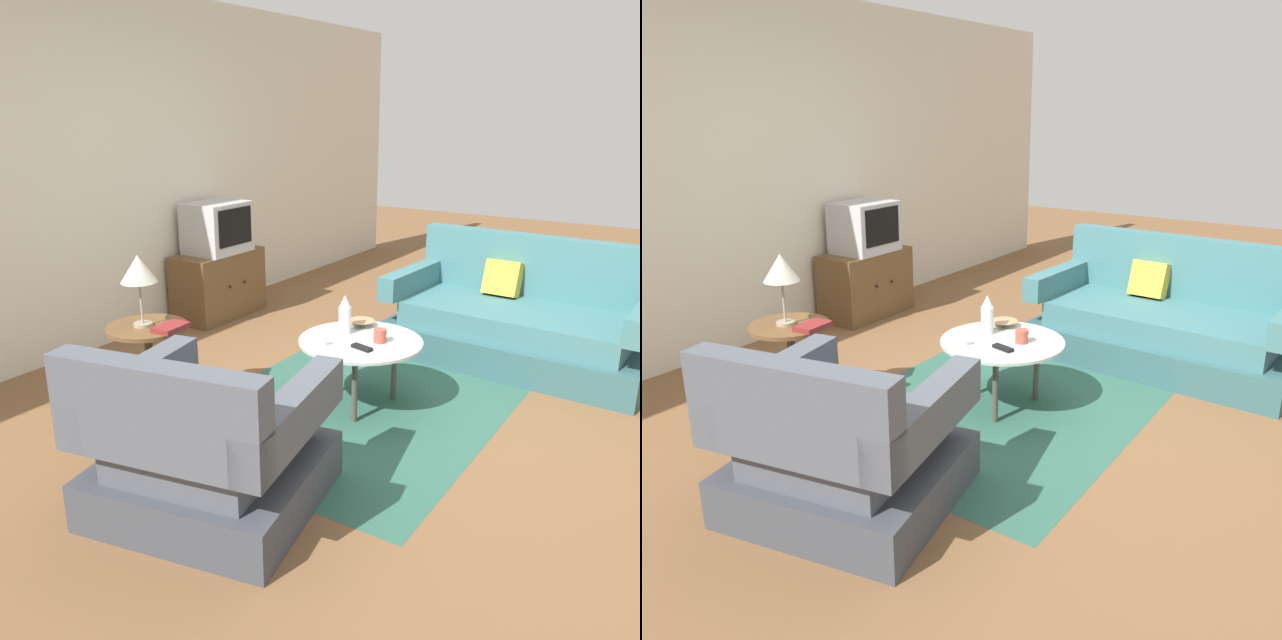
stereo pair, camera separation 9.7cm
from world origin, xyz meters
The scene contains 16 objects.
ground_plane centered at (0.00, 0.00, 0.00)m, with size 16.00×16.00×0.00m, color brown.
back_wall centered at (0.00, 2.53, 1.35)m, with size 9.00×0.12×2.70m, color beige.
area_rug centered at (0.08, 0.20, 0.00)m, with size 2.29×1.73×0.00m, color #2D5B4C.
armchair centered at (-1.29, 0.24, 0.29)m, with size 1.11×1.15×0.86m.
couch centered at (1.43, -0.41, 0.29)m, with size 1.01×1.92×0.89m.
coffee_table centered at (0.08, 0.20, 0.40)m, with size 0.78×0.78×0.44m.
side_table centered at (-0.71, 1.24, 0.41)m, with size 0.49×0.49×0.57m.
tv_stand centered at (1.02, 2.21, 0.30)m, with size 0.84×0.46×0.59m.
television centered at (1.02, 2.19, 0.82)m, with size 0.53×0.42×0.44m.
table_lamp centered at (-0.72, 1.25, 0.91)m, with size 0.22×0.22×0.44m.
vase centered at (0.14, 0.35, 0.56)m, with size 0.08×0.08×0.25m.
mug centered at (0.11, 0.08, 0.48)m, with size 0.13×0.08×0.08m.
bowl centered at (0.32, 0.33, 0.46)m, with size 0.18×0.18×0.04m.
tv_remote_dark centered at (-0.06, 0.11, 0.45)m, with size 0.08×0.15×0.02m.
tv_remote_silver centered at (-0.07, 0.39, 0.45)m, with size 0.12×0.18×0.02m.
book centered at (-0.68, 1.06, 0.58)m, with size 0.21×0.15×0.03m.
Camera 1 is at (-3.25, -1.67, 1.82)m, focal length 36.38 mm.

